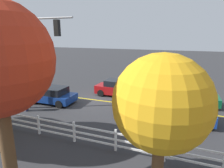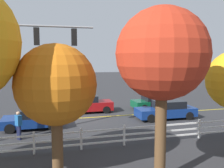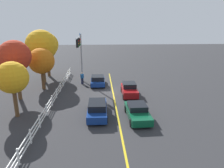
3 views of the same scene
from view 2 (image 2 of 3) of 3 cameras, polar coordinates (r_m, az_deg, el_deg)
name	(u,v)px [view 2 (image 2 of 3)]	position (r m, az deg, el deg)	size (l,w,h in m)	color
ground_plane	(77,118)	(19.53, -8.31, -8.07)	(120.00, 120.00, 0.00)	#2D2D30
lane_center_stripe	(125,115)	(20.36, 3.04, -7.41)	(28.00, 0.16, 0.01)	gold
signal_assembly	(20,56)	(14.65, -21.02, 6.23)	(6.18, 0.38, 7.04)	gray
car_0	(89,104)	(21.37, -5.60, -4.83)	(4.11, 1.87, 1.51)	maroon
car_1	(166,110)	(19.58, 12.77, -6.01)	(4.72, 1.88, 1.45)	navy
car_2	(33,119)	(17.43, -18.20, -7.80)	(3.93, 2.01, 1.37)	navy
car_3	(155,102)	(23.12, 10.17, -4.25)	(4.47, 2.00, 1.32)	#0C4C2D
pedestrian	(19,124)	(15.29, -21.29, -8.87)	(0.44, 0.48, 1.69)	#191E3F
white_rail_fence	(144,133)	(13.86, 7.67, -11.46)	(26.10, 0.10, 1.15)	white
tree_1	(162,55)	(9.05, 11.85, 6.75)	(3.45, 3.45, 6.68)	brown
tree_4	(56,85)	(9.87, -13.18, -0.33)	(3.30, 3.30, 5.38)	brown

